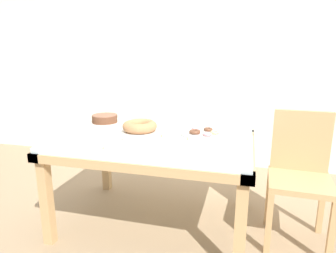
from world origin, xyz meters
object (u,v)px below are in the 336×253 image
pastry_platter (204,133)px  tealight_centre (122,140)px  cake_chocolate_round (105,120)px  tealight_right_edge (161,137)px  cake_golden_bundt (140,127)px  tealight_near_cakes (187,140)px  plate_stack (163,123)px  chair (300,171)px  tealight_near_front (103,149)px

pastry_platter → tealight_centre: size_ratio=9.24×
cake_chocolate_round → tealight_right_edge: 0.70m
cake_golden_bundt → tealight_near_cakes: bearing=-20.4°
cake_golden_bundt → tealight_near_cakes: 0.44m
pastry_platter → plate_stack: (-0.39, 0.22, 0.01)m
plate_stack → tealight_right_edge: bearing=-75.7°
pastry_platter → tealight_near_cakes: size_ratio=9.24×
pastry_platter → tealight_centre: 0.63m
tealight_right_edge → chair: bearing=7.8°
pastry_platter → tealight_right_edge: size_ratio=9.24×
cake_chocolate_round → plate_stack: size_ratio=1.37×
plate_stack → cake_chocolate_round: bearing=-171.9°
chair → cake_golden_bundt: 1.23m
pastry_platter → plate_stack: bearing=151.1°
chair → cake_golden_bundt: chair is taller
pastry_platter → tealight_centre: pastry_platter is taller
pastry_platter → plate_stack: 0.45m
pastry_platter → plate_stack: pastry_platter is taller
tealight_near_front → tealight_centre: same height
tealight_near_cakes → tealight_near_front: bearing=-144.7°
cake_chocolate_round → tealight_right_edge: bearing=-28.1°
cake_chocolate_round → tealight_near_front: 0.78m
tealight_centre → cake_chocolate_round: bearing=127.7°
cake_chocolate_round → tealight_near_cakes: 0.90m
cake_chocolate_round → tealight_right_edge: size_ratio=7.17×
cake_chocolate_round → pastry_platter: cake_chocolate_round is taller
cake_chocolate_round → tealight_right_edge: cake_chocolate_round is taller
cake_chocolate_round → tealight_near_cakes: bearing=-23.8°
chair → cake_chocolate_round: size_ratio=3.28×
cake_golden_bundt → tealight_near_cakes: cake_golden_bundt is taller
pastry_platter → tealight_near_cakes: (-0.09, -0.22, -0.00)m
tealight_near_front → tealight_centre: 0.22m
tealight_centre → chair: bearing=13.1°
pastry_platter → tealight_right_edge: (-0.29, -0.19, -0.00)m
tealight_near_cakes → cake_golden_bundt: bearing=159.6°
tealight_near_cakes → tealight_right_edge: (-0.20, 0.03, 0.00)m
tealight_near_front → tealight_centre: bearing=81.0°
plate_stack → tealight_centre: size_ratio=5.25×
cake_chocolate_round → tealight_near_front: size_ratio=7.17×
tealight_near_front → chair: bearing=21.8°
tealight_centre → plate_stack: bearing=75.5°
tealight_near_cakes → tealight_near_front: 0.59m
pastry_platter → tealight_near_front: bearing=-135.5°
plate_stack → tealight_right_edge: 0.42m
tealight_near_cakes → tealight_centre: bearing=-164.9°
chair → cake_golden_bundt: bearing=-179.4°
chair → tealight_near_front: 1.38m
cake_golden_bundt → tealight_right_edge: bearing=-30.0°
cake_golden_bundt → tealight_right_edge: (0.21, -0.12, -0.03)m
tealight_near_cakes → tealight_near_front: (-0.48, -0.34, 0.00)m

